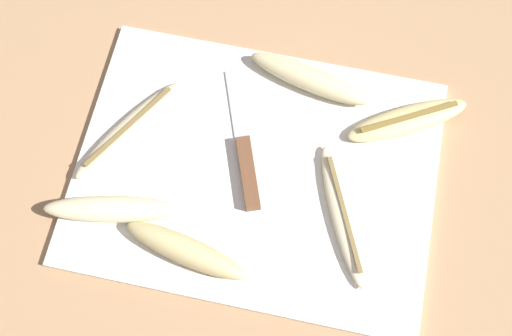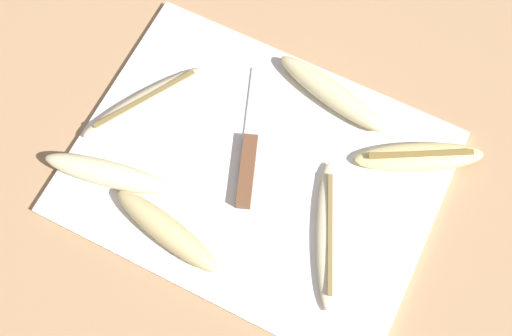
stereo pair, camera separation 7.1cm
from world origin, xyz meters
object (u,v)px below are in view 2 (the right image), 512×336
at_px(banana_golden_short, 419,157).
at_px(banana_pale_long, 108,174).
at_px(banana_cream_curved, 146,102).
at_px(knife, 248,159).
at_px(banana_soft_right, 331,93).
at_px(banana_bright_far, 329,235).
at_px(banana_spotted_left, 167,231).

bearing_deg(banana_golden_short, banana_pale_long, -150.08).
bearing_deg(banana_cream_curved, knife, -4.32).
xyz_separation_m(banana_golden_short, banana_cream_curved, (-0.38, -0.09, -0.00)).
bearing_deg(banana_soft_right, banana_bright_far, -66.58).
bearing_deg(banana_bright_far, knife, 161.49).
xyz_separation_m(banana_golden_short, banana_spotted_left, (-0.26, -0.25, 0.01)).
bearing_deg(banana_pale_long, banana_golden_short, 29.92).
xyz_separation_m(knife, banana_cream_curved, (-0.17, 0.01, 0.00)).
xyz_separation_m(banana_bright_far, banana_spotted_left, (-0.20, -0.09, 0.01)).
relative_size(banana_cream_curved, banana_pale_long, 1.02).
relative_size(banana_bright_far, banana_cream_curved, 1.06).
bearing_deg(knife, banana_pale_long, -166.79).
relative_size(banana_bright_far, banana_pale_long, 1.08).
distance_m(banana_golden_short, banana_bright_far, 0.17).
height_order(knife, banana_golden_short, banana_golden_short).
relative_size(banana_golden_short, banana_pale_long, 0.96).
bearing_deg(banana_pale_long, knife, 33.61).
distance_m(banana_spotted_left, banana_pale_long, 0.12).
bearing_deg(banana_bright_far, banana_golden_short, 66.84).
height_order(banana_spotted_left, banana_soft_right, banana_spotted_left).
height_order(banana_bright_far, banana_soft_right, banana_soft_right).
xyz_separation_m(banana_golden_short, banana_bright_far, (-0.07, -0.16, -0.00)).
distance_m(banana_spotted_left, banana_soft_right, 0.30).
relative_size(knife, banana_cream_curved, 1.11).
bearing_deg(banana_soft_right, banana_spotted_left, -111.71).
bearing_deg(banana_cream_curved, banana_spotted_left, -51.71).
height_order(knife, banana_pale_long, banana_pale_long).
bearing_deg(knife, banana_soft_right, 45.63).
bearing_deg(banana_soft_right, banana_golden_short, -12.78).
bearing_deg(banana_spotted_left, banana_soft_right, 68.29).
xyz_separation_m(knife, banana_bright_far, (0.15, -0.05, 0.00)).
distance_m(knife, banana_golden_short, 0.24).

